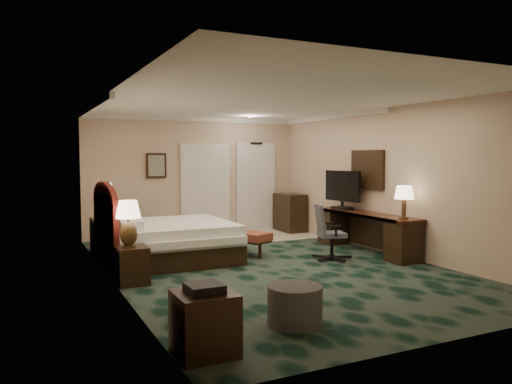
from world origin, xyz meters
name	(u,v)px	position (x,y,z in m)	size (l,w,h in m)	color
floor	(269,266)	(0.00, 0.00, 0.00)	(5.00, 7.50, 0.00)	black
ceiling	(269,100)	(0.00, 0.00, 2.70)	(5.00, 7.50, 0.00)	white
wall_back	(195,176)	(0.00, 3.75, 1.35)	(5.00, 0.00, 2.70)	beige
wall_front	(450,203)	(0.00, -3.75, 1.35)	(5.00, 0.00, 2.70)	beige
wall_left	(111,188)	(-2.50, 0.00, 1.35)	(0.00, 7.50, 2.70)	beige
wall_right	(390,181)	(2.50, 0.00, 1.35)	(0.00, 7.50, 2.70)	beige
crown_molding	(269,103)	(0.00, 0.00, 2.65)	(5.00, 7.50, 0.10)	silver
tile_patch	(246,237)	(0.90, 2.90, 0.01)	(3.20, 1.70, 0.01)	beige
headboard	(105,225)	(-2.44, 1.00, 0.70)	(0.12, 2.00, 1.40)	#4A1B15
entry_door	(256,187)	(1.55, 3.72, 1.05)	(1.02, 0.06, 2.18)	silver
closet_doors	(205,189)	(0.25, 3.71, 1.05)	(1.20, 0.06, 2.10)	silver
wall_art	(156,166)	(-0.90, 3.71, 1.60)	(0.45, 0.06, 0.55)	#526A61
wall_mirror	(367,169)	(2.46, 0.60, 1.55)	(0.05, 0.95, 0.75)	white
bed	(169,242)	(-1.36, 1.14, 0.33)	(2.09, 1.93, 0.66)	silver
nightstand_near	(132,265)	(-2.27, -0.18, 0.26)	(0.42, 0.48, 0.53)	black
nightstand_far	(106,236)	(-2.22, 2.32, 0.33)	(0.52, 0.60, 0.65)	black
lamp_near	(128,224)	(-2.31, -0.18, 0.86)	(0.35, 0.35, 0.66)	black
lamp_far	(105,201)	(-2.22, 2.36, 0.98)	(0.35, 0.35, 0.65)	black
bed_bench	(239,242)	(-0.04, 1.14, 0.22)	(0.44, 1.28, 0.43)	maroon
ottoman	(295,305)	(-1.07, -2.67, 0.21)	(0.59, 0.59, 0.42)	#323234
side_table	(205,323)	(-2.21, -3.01, 0.28)	(0.53, 0.53, 0.57)	black
desk	(365,232)	(2.20, 0.31, 0.37)	(0.55, 2.57, 0.74)	black
tv	(342,190)	(2.21, 1.06, 1.13)	(0.08, 0.99, 0.77)	black
desk_lamp	(404,202)	(2.22, -0.70, 1.03)	(0.33, 0.33, 0.57)	black
desk_chair	(332,232)	(1.21, -0.03, 0.49)	(0.57, 0.53, 0.98)	#43444C
minibar	(290,213)	(2.21, 3.20, 0.45)	(0.48, 0.86, 0.91)	black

